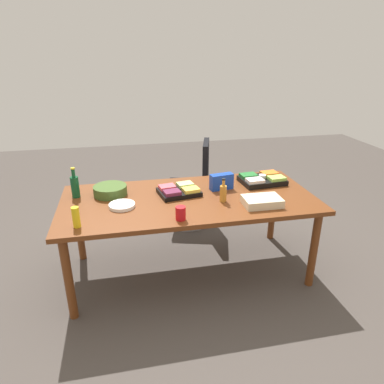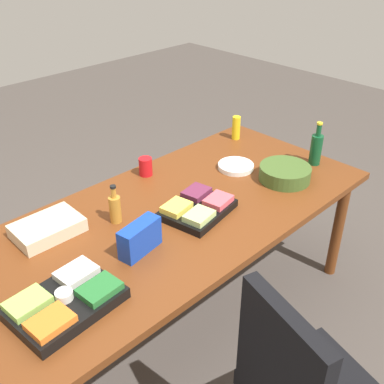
{
  "view_description": "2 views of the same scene",
  "coord_description": "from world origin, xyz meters",
  "px_view_note": "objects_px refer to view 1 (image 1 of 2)",
  "views": [
    {
      "loc": [
        0.55,
        2.81,
        2.02
      ],
      "look_at": [
        -0.04,
        -0.05,
        0.81
      ],
      "focal_mm": 32.42,
      "sensor_mm": 36.0,
      "label": 1
    },
    {
      "loc": [
        -1.37,
        -1.52,
        2.13
      ],
      "look_at": [
        0.14,
        0.01,
        0.83
      ],
      "focal_mm": 43.22,
      "sensor_mm": 36.0,
      "label": 2
    }
  ],
  "objects_px": {
    "paper_plate_stack": "(122,205)",
    "salad_bowl": "(110,190)",
    "fruit_platter": "(179,191)",
    "sheet_cake": "(262,201)",
    "wine_bottle": "(75,186)",
    "chip_bag_blue": "(222,182)",
    "dressing_bottle": "(223,193)",
    "veggie_tray": "(262,180)",
    "conference_table": "(189,205)",
    "mustard_bottle": "(76,217)",
    "red_solo_cup": "(181,213)",
    "office_chair": "(192,192)"
  },
  "relations": [
    {
      "from": "paper_plate_stack",
      "to": "salad_bowl",
      "type": "bearing_deg",
      "value": -71.54
    },
    {
      "from": "fruit_platter",
      "to": "sheet_cake",
      "type": "distance_m",
      "value": 0.76
    },
    {
      "from": "wine_bottle",
      "to": "chip_bag_blue",
      "type": "xyz_separation_m",
      "value": [
        -1.34,
        0.08,
        -0.03
      ]
    },
    {
      "from": "fruit_platter",
      "to": "chip_bag_blue",
      "type": "height_order",
      "value": "chip_bag_blue"
    },
    {
      "from": "dressing_bottle",
      "to": "wine_bottle",
      "type": "relative_size",
      "value": 0.76
    },
    {
      "from": "salad_bowl",
      "to": "wine_bottle",
      "type": "bearing_deg",
      "value": -1.95
    },
    {
      "from": "sheet_cake",
      "to": "salad_bowl",
      "type": "distance_m",
      "value": 1.36
    },
    {
      "from": "salad_bowl",
      "to": "paper_plate_stack",
      "type": "bearing_deg",
      "value": 108.46
    },
    {
      "from": "dressing_bottle",
      "to": "veggie_tray",
      "type": "xyz_separation_m",
      "value": [
        -0.51,
        -0.35,
        -0.04
      ]
    },
    {
      "from": "conference_table",
      "to": "sheet_cake",
      "type": "height_order",
      "value": "sheet_cake"
    },
    {
      "from": "conference_table",
      "to": "mustard_bottle",
      "type": "xyz_separation_m",
      "value": [
        0.93,
        0.37,
        0.15
      ]
    },
    {
      "from": "paper_plate_stack",
      "to": "wine_bottle",
      "type": "distance_m",
      "value": 0.51
    },
    {
      "from": "fruit_platter",
      "to": "red_solo_cup",
      "type": "height_order",
      "value": "red_solo_cup"
    },
    {
      "from": "wine_bottle",
      "to": "sheet_cake",
      "type": "xyz_separation_m",
      "value": [
        -1.57,
        0.5,
        -0.07
      ]
    },
    {
      "from": "sheet_cake",
      "to": "red_solo_cup",
      "type": "height_order",
      "value": "red_solo_cup"
    },
    {
      "from": "conference_table",
      "to": "red_solo_cup",
      "type": "height_order",
      "value": "red_solo_cup"
    },
    {
      "from": "office_chair",
      "to": "red_solo_cup",
      "type": "height_order",
      "value": "office_chair"
    },
    {
      "from": "veggie_tray",
      "to": "chip_bag_blue",
      "type": "bearing_deg",
      "value": 9.55
    },
    {
      "from": "fruit_platter",
      "to": "chip_bag_blue",
      "type": "bearing_deg",
      "value": -174.48
    },
    {
      "from": "paper_plate_stack",
      "to": "dressing_bottle",
      "type": "bearing_deg",
      "value": 176.35
    },
    {
      "from": "fruit_platter",
      "to": "salad_bowl",
      "type": "height_order",
      "value": "salad_bowl"
    },
    {
      "from": "conference_table",
      "to": "office_chair",
      "type": "xyz_separation_m",
      "value": [
        -0.24,
        -1.02,
        -0.31
      ]
    },
    {
      "from": "wine_bottle",
      "to": "dressing_bottle",
      "type": "bearing_deg",
      "value": 164.22
    },
    {
      "from": "fruit_platter",
      "to": "mustard_bottle",
      "type": "bearing_deg",
      "value": 28.95
    },
    {
      "from": "conference_table",
      "to": "salad_bowl",
      "type": "bearing_deg",
      "value": -16.88
    },
    {
      "from": "fruit_platter",
      "to": "dressing_bottle",
      "type": "distance_m",
      "value": 0.43
    },
    {
      "from": "sheet_cake",
      "to": "salad_bowl",
      "type": "relative_size",
      "value": 1.06
    },
    {
      "from": "veggie_tray",
      "to": "sheet_cake",
      "type": "relative_size",
      "value": 1.38
    },
    {
      "from": "mustard_bottle",
      "to": "chip_bag_blue",
      "type": "height_order",
      "value": "mustard_bottle"
    },
    {
      "from": "wine_bottle",
      "to": "veggie_tray",
      "type": "bearing_deg",
      "value": 179.78
    },
    {
      "from": "conference_table",
      "to": "office_chair",
      "type": "distance_m",
      "value": 1.09
    },
    {
      "from": "conference_table",
      "to": "wine_bottle",
      "type": "height_order",
      "value": "wine_bottle"
    },
    {
      "from": "conference_table",
      "to": "fruit_platter",
      "type": "height_order",
      "value": "fruit_platter"
    },
    {
      "from": "salad_bowl",
      "to": "office_chair",
      "type": "bearing_deg",
      "value": -139.03
    },
    {
      "from": "office_chair",
      "to": "conference_table",
      "type": "bearing_deg",
      "value": 76.67
    },
    {
      "from": "conference_table",
      "to": "fruit_platter",
      "type": "xyz_separation_m",
      "value": [
        0.07,
        -0.1,
        0.1
      ]
    },
    {
      "from": "fruit_platter",
      "to": "red_solo_cup",
      "type": "bearing_deg",
      "value": 81.81
    },
    {
      "from": "conference_table",
      "to": "wine_bottle",
      "type": "relative_size",
      "value": 8.14
    },
    {
      "from": "dressing_bottle",
      "to": "red_solo_cup",
      "type": "distance_m",
      "value": 0.51
    },
    {
      "from": "veggie_tray",
      "to": "office_chair",
      "type": "bearing_deg",
      "value": -56.03
    },
    {
      "from": "wine_bottle",
      "to": "mustard_bottle",
      "type": "bearing_deg",
      "value": 96.05
    },
    {
      "from": "wine_bottle",
      "to": "red_solo_cup",
      "type": "height_order",
      "value": "wine_bottle"
    },
    {
      "from": "red_solo_cup",
      "to": "dressing_bottle",
      "type": "bearing_deg",
      "value": -147.19
    },
    {
      "from": "paper_plate_stack",
      "to": "veggie_tray",
      "type": "xyz_separation_m",
      "value": [
        -1.38,
        -0.3,
        0.02
      ]
    },
    {
      "from": "red_solo_cup",
      "to": "veggie_tray",
      "type": "bearing_deg",
      "value": -146.13
    },
    {
      "from": "paper_plate_stack",
      "to": "fruit_platter",
      "type": "bearing_deg",
      "value": -160.68
    },
    {
      "from": "conference_table",
      "to": "chip_bag_blue",
      "type": "bearing_deg",
      "value": -157.95
    },
    {
      "from": "mustard_bottle",
      "to": "wine_bottle",
      "type": "height_order",
      "value": "wine_bottle"
    },
    {
      "from": "fruit_platter",
      "to": "veggie_tray",
      "type": "height_order",
      "value": "veggie_tray"
    },
    {
      "from": "salad_bowl",
      "to": "sheet_cake",
      "type": "bearing_deg",
      "value": 158.75
    }
  ]
}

